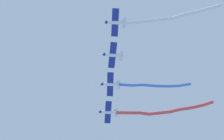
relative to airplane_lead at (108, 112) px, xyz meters
The scene contains 7 objects.
airplane_lead is the anchor object (origin of this frame).
smoke_trail_lead 14.18m from the airplane_lead, 156.11° to the left, with size 21.49×12.29×1.97m.
airplane_left_wing 7.85m from the airplane_lead, 74.23° to the left, with size 5.13×6.69×1.66m.
smoke_trail_left_wing 13.82m from the airplane_lead, 129.25° to the left, with size 17.74×5.78×3.05m.
airplane_right_wing 15.69m from the airplane_lead, 74.23° to the left, with size 5.12×6.72×1.66m.
airplane_slot 23.53m from the airplane_lead, 74.23° to the left, with size 5.13×6.70×1.66m.
smoke_trail_slot 28.78m from the airplane_lead, 100.57° to the left, with size 19.07×11.50×1.43m.
Camera 1 is at (6.81, 34.95, 6.35)m, focal length 52.55 mm.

